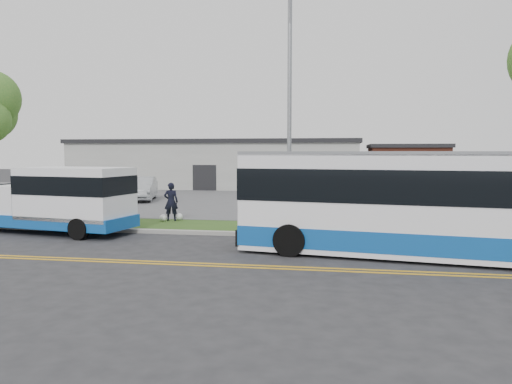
% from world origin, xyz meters
% --- Properties ---
extents(ground, '(140.00, 140.00, 0.00)m').
position_xyz_m(ground, '(0.00, 0.00, 0.00)').
color(ground, '#28282B').
rests_on(ground, ground).
extents(lane_line_north, '(70.00, 0.12, 0.01)m').
position_xyz_m(lane_line_north, '(0.00, -3.85, 0.01)').
color(lane_line_north, gold).
rests_on(lane_line_north, ground).
extents(lane_line_south, '(70.00, 0.12, 0.01)m').
position_xyz_m(lane_line_south, '(0.00, -4.15, 0.01)').
color(lane_line_south, gold).
rests_on(lane_line_south, ground).
extents(curb, '(80.00, 0.30, 0.15)m').
position_xyz_m(curb, '(0.00, 1.10, 0.07)').
color(curb, '#9E9B93').
rests_on(curb, ground).
extents(verge, '(80.00, 3.30, 0.10)m').
position_xyz_m(verge, '(0.00, 2.90, 0.05)').
color(verge, '#294B19').
rests_on(verge, ground).
extents(parking_lot, '(80.00, 25.00, 0.10)m').
position_xyz_m(parking_lot, '(0.00, 17.00, 0.05)').
color(parking_lot, '#4C4C4F').
rests_on(parking_lot, ground).
extents(commercial_building, '(25.40, 10.40, 4.35)m').
position_xyz_m(commercial_building, '(-6.00, 27.00, 2.18)').
color(commercial_building, '#9E9E99').
rests_on(commercial_building, ground).
extents(brick_wing, '(6.30, 7.30, 3.90)m').
position_xyz_m(brick_wing, '(10.50, 26.00, 1.96)').
color(brick_wing, brown).
rests_on(brick_wing, ground).
extents(streetlight_near, '(0.35, 1.53, 9.50)m').
position_xyz_m(streetlight_near, '(3.00, 2.73, 5.23)').
color(streetlight_near, gray).
rests_on(streetlight_near, verge).
extents(shuttle_bus, '(7.14, 3.36, 2.64)m').
position_xyz_m(shuttle_bus, '(-5.85, 0.48, 1.41)').
color(shuttle_bus, '#0E4DA0').
rests_on(shuttle_bus, ground).
extents(transit_bus, '(12.02, 4.41, 3.26)m').
position_xyz_m(transit_bus, '(7.83, -1.80, 1.65)').
color(transit_bus, white).
rests_on(transit_bus, ground).
extents(pedestrian, '(0.72, 0.56, 1.76)m').
position_xyz_m(pedestrian, '(-2.54, 4.00, 0.98)').
color(pedestrian, black).
rests_on(pedestrian, verge).
extents(parked_car_a, '(2.78, 4.91, 1.53)m').
position_xyz_m(parked_car_a, '(-7.74, 13.02, 0.87)').
color(parked_car_a, '#B8BCC0').
rests_on(parked_car_a, parking_lot).
extents(parked_car_b, '(2.48, 4.57, 1.26)m').
position_xyz_m(parked_car_b, '(-10.59, 11.47, 0.73)').
color(parked_car_b, white).
rests_on(parked_car_b, parking_lot).
extents(grocery_bag_left, '(0.32, 0.32, 0.32)m').
position_xyz_m(grocery_bag_left, '(-2.84, 3.75, 0.26)').
color(grocery_bag_left, white).
rests_on(grocery_bag_left, verge).
extents(grocery_bag_right, '(0.32, 0.32, 0.32)m').
position_xyz_m(grocery_bag_right, '(-2.24, 4.25, 0.26)').
color(grocery_bag_right, white).
rests_on(grocery_bag_right, verge).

